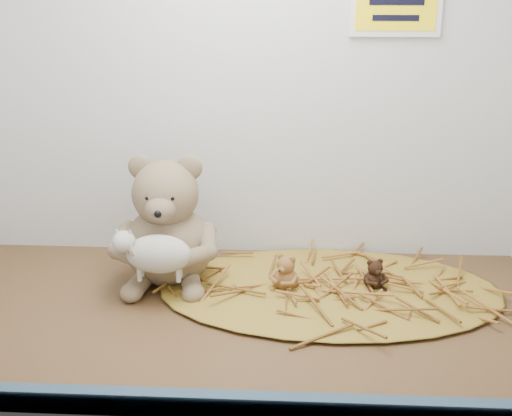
# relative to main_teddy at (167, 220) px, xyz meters

# --- Properties ---
(alcove_shell) EXTENTS (1.20, 0.60, 0.90)m
(alcove_shell) POSITION_rel_main_teddy_xyz_m (0.15, -0.05, 0.32)
(alcove_shell) COLOR #432A17
(alcove_shell) RESTS_ON ground
(front_rail) EXTENTS (1.19, 0.02, 0.04)m
(front_rail) POSITION_rel_main_teddy_xyz_m (0.15, -0.43, -0.12)
(front_rail) COLOR #314A5E
(front_rail) RESTS_ON shelf_floor
(straw_bed) EXTENTS (0.69, 0.40, 0.01)m
(straw_bed) POSITION_rel_main_teddy_xyz_m (0.33, -0.04, -0.13)
(straw_bed) COLOR olive
(straw_bed) RESTS_ON shelf_floor
(main_teddy) EXTENTS (0.22, 0.23, 0.27)m
(main_teddy) POSITION_rel_main_teddy_xyz_m (0.00, 0.00, 0.00)
(main_teddy) COLOR #8F7458
(main_teddy) RESTS_ON shelf_floor
(toy_lamb) EXTENTS (0.16, 0.10, 0.10)m
(toy_lamb) POSITION_rel_main_teddy_xyz_m (-0.00, -0.10, -0.03)
(toy_lamb) COLOR beige
(toy_lamb) RESTS_ON main_teddy
(mini_teddy_tan) EXTENTS (0.08, 0.08, 0.07)m
(mini_teddy_tan) POSITION_rel_main_teddy_xyz_m (0.24, -0.04, -0.09)
(mini_teddy_tan) COLOR olive
(mini_teddy_tan) RESTS_ON straw_bed
(mini_teddy_brown) EXTENTS (0.06, 0.07, 0.06)m
(mini_teddy_brown) POSITION_rel_main_teddy_xyz_m (0.42, -0.03, -0.09)
(mini_teddy_brown) COLOR black
(mini_teddy_brown) RESTS_ON straw_bed
(wall_sign) EXTENTS (0.16, 0.01, 0.11)m
(wall_sign) POSITION_rel_main_teddy_xyz_m (0.45, 0.15, 0.42)
(wall_sign) COLOR yellow
(wall_sign) RESTS_ON back_wall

